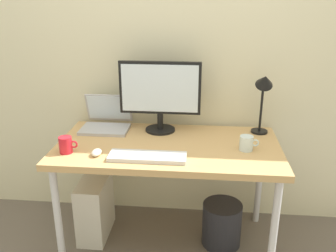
{
  "coord_description": "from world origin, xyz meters",
  "views": [
    {
      "loc": [
        0.2,
        -2.09,
        1.62
      ],
      "look_at": [
        0.0,
        0.0,
        0.84
      ],
      "focal_mm": 39.26,
      "sensor_mm": 36.0,
      "label": 1
    }
  ],
  "objects_px": {
    "desk": "(168,153)",
    "computer_tower": "(95,207)",
    "mouse": "(97,152)",
    "monitor": "(160,92)",
    "desk_lamp": "(264,90)",
    "glass_cup": "(247,143)",
    "laptop": "(107,120)",
    "coffee_mug": "(66,145)",
    "keyboard": "(147,157)",
    "wastebasket": "(222,224)"
  },
  "relations": [
    {
      "from": "keyboard",
      "to": "coffee_mug",
      "type": "xyz_separation_m",
      "value": [
        -0.49,
        0.04,
        0.04
      ]
    },
    {
      "from": "laptop",
      "to": "mouse",
      "type": "xyz_separation_m",
      "value": [
        0.05,
        -0.45,
        -0.04
      ]
    },
    {
      "from": "desk",
      "to": "keyboard",
      "type": "bearing_deg",
      "value": -113.49
    },
    {
      "from": "desk",
      "to": "coffee_mug",
      "type": "distance_m",
      "value": 0.62
    },
    {
      "from": "laptop",
      "to": "coffee_mug",
      "type": "bearing_deg",
      "value": -106.9
    },
    {
      "from": "computer_tower",
      "to": "mouse",
      "type": "bearing_deg",
      "value": -64.33
    },
    {
      "from": "desk",
      "to": "mouse",
      "type": "bearing_deg",
      "value": -153.0
    },
    {
      "from": "keyboard",
      "to": "computer_tower",
      "type": "bearing_deg",
      "value": 148.16
    },
    {
      "from": "monitor",
      "to": "computer_tower",
      "type": "height_order",
      "value": "monitor"
    },
    {
      "from": "mouse",
      "to": "coffee_mug",
      "type": "height_order",
      "value": "coffee_mug"
    },
    {
      "from": "coffee_mug",
      "to": "computer_tower",
      "type": "height_order",
      "value": "coffee_mug"
    },
    {
      "from": "keyboard",
      "to": "coffee_mug",
      "type": "height_order",
      "value": "coffee_mug"
    },
    {
      "from": "desk_lamp",
      "to": "wastebasket",
      "type": "relative_size",
      "value": 1.43
    },
    {
      "from": "mouse",
      "to": "monitor",
      "type": "bearing_deg",
      "value": 53.29
    },
    {
      "from": "desk",
      "to": "desk_lamp",
      "type": "relative_size",
      "value": 3.22
    },
    {
      "from": "keyboard",
      "to": "mouse",
      "type": "xyz_separation_m",
      "value": [
        -0.3,
        0.02,
        0.01
      ]
    },
    {
      "from": "desk",
      "to": "keyboard",
      "type": "xyz_separation_m",
      "value": [
        -0.1,
        -0.22,
        0.07
      ]
    },
    {
      "from": "keyboard",
      "to": "wastebasket",
      "type": "height_order",
      "value": "keyboard"
    },
    {
      "from": "laptop",
      "to": "mouse",
      "type": "height_order",
      "value": "laptop"
    },
    {
      "from": "desk",
      "to": "computer_tower",
      "type": "height_order",
      "value": "desk"
    },
    {
      "from": "laptop",
      "to": "monitor",
      "type": "bearing_deg",
      "value": -3.12
    },
    {
      "from": "desk",
      "to": "computer_tower",
      "type": "relative_size",
      "value": 3.29
    },
    {
      "from": "laptop",
      "to": "desk",
      "type": "bearing_deg",
      "value": -28.9
    },
    {
      "from": "mouse",
      "to": "glass_cup",
      "type": "relative_size",
      "value": 0.78
    },
    {
      "from": "desk",
      "to": "monitor",
      "type": "relative_size",
      "value": 2.57
    },
    {
      "from": "mouse",
      "to": "laptop",
      "type": "bearing_deg",
      "value": 96.92
    },
    {
      "from": "monitor",
      "to": "mouse",
      "type": "bearing_deg",
      "value": -126.71
    },
    {
      "from": "coffee_mug",
      "to": "glass_cup",
      "type": "relative_size",
      "value": 0.97
    },
    {
      "from": "desk_lamp",
      "to": "glass_cup",
      "type": "distance_m",
      "value": 0.39
    },
    {
      "from": "coffee_mug",
      "to": "desk",
      "type": "bearing_deg",
      "value": 17.55
    },
    {
      "from": "monitor",
      "to": "glass_cup",
      "type": "height_order",
      "value": "monitor"
    },
    {
      "from": "glass_cup",
      "to": "computer_tower",
      "type": "distance_m",
      "value": 1.13
    },
    {
      "from": "desk",
      "to": "desk_lamp",
      "type": "bearing_deg",
      "value": 21.18
    },
    {
      "from": "monitor",
      "to": "wastebasket",
      "type": "xyz_separation_m",
      "value": [
        0.44,
        -0.21,
        -0.84
      ]
    },
    {
      "from": "monitor",
      "to": "laptop",
      "type": "xyz_separation_m",
      "value": [
        -0.38,
        0.02,
        -0.21
      ]
    },
    {
      "from": "desk",
      "to": "coffee_mug",
      "type": "height_order",
      "value": "coffee_mug"
    },
    {
      "from": "desk",
      "to": "wastebasket",
      "type": "xyz_separation_m",
      "value": [
        0.36,
        0.01,
        -0.51
      ]
    },
    {
      "from": "monitor",
      "to": "glass_cup",
      "type": "xyz_separation_m",
      "value": [
        0.55,
        -0.27,
        -0.22
      ]
    },
    {
      "from": "keyboard",
      "to": "wastebasket",
      "type": "relative_size",
      "value": 1.47
    },
    {
      "from": "keyboard",
      "to": "mouse",
      "type": "bearing_deg",
      "value": 176.39
    },
    {
      "from": "monitor",
      "to": "coffee_mug",
      "type": "height_order",
      "value": "monitor"
    },
    {
      "from": "laptop",
      "to": "wastebasket",
      "type": "xyz_separation_m",
      "value": [
        0.81,
        -0.23,
        -0.63
      ]
    },
    {
      "from": "laptop",
      "to": "keyboard",
      "type": "bearing_deg",
      "value": -52.92
    },
    {
      "from": "desk_lamp",
      "to": "keyboard",
      "type": "distance_m",
      "value": 0.87
    },
    {
      "from": "coffee_mug",
      "to": "keyboard",
      "type": "bearing_deg",
      "value": -4.3
    },
    {
      "from": "monitor",
      "to": "keyboard",
      "type": "height_order",
      "value": "monitor"
    },
    {
      "from": "desk_lamp",
      "to": "computer_tower",
      "type": "bearing_deg",
      "value": -170.11
    },
    {
      "from": "laptop",
      "to": "computer_tower",
      "type": "distance_m",
      "value": 0.61
    },
    {
      "from": "computer_tower",
      "to": "wastebasket",
      "type": "relative_size",
      "value": 1.4
    },
    {
      "from": "monitor",
      "to": "keyboard",
      "type": "bearing_deg",
      "value": -92.63
    }
  ]
}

